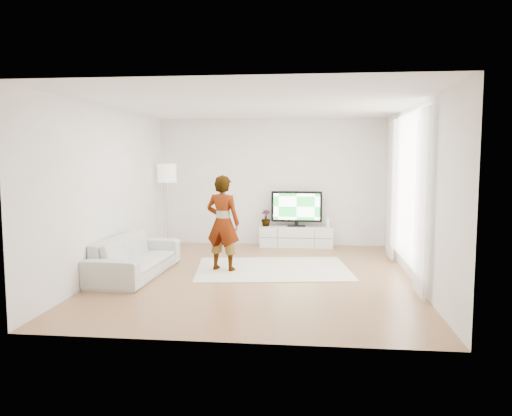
# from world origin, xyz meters

# --- Properties ---
(floor) EXTENTS (6.00, 6.00, 0.00)m
(floor) POSITION_xyz_m (0.00, 0.00, 0.00)
(floor) COLOR #A17049
(floor) RESTS_ON ground
(ceiling) EXTENTS (6.00, 6.00, 0.00)m
(ceiling) POSITION_xyz_m (0.00, 0.00, 2.80)
(ceiling) COLOR white
(ceiling) RESTS_ON wall_back
(wall_left) EXTENTS (0.02, 6.00, 2.80)m
(wall_left) POSITION_xyz_m (-2.50, 0.00, 1.40)
(wall_left) COLOR white
(wall_left) RESTS_ON floor
(wall_right) EXTENTS (0.02, 6.00, 2.80)m
(wall_right) POSITION_xyz_m (2.50, 0.00, 1.40)
(wall_right) COLOR white
(wall_right) RESTS_ON floor
(wall_back) EXTENTS (5.00, 0.02, 2.80)m
(wall_back) POSITION_xyz_m (0.00, 3.00, 1.40)
(wall_back) COLOR white
(wall_back) RESTS_ON floor
(wall_front) EXTENTS (5.00, 0.02, 2.80)m
(wall_front) POSITION_xyz_m (0.00, -3.00, 1.40)
(wall_front) COLOR white
(wall_front) RESTS_ON floor
(window) EXTENTS (0.01, 2.60, 2.50)m
(window) POSITION_xyz_m (2.48, 0.30, 1.45)
(window) COLOR white
(window) RESTS_ON wall_right
(curtain_near) EXTENTS (0.04, 0.70, 2.60)m
(curtain_near) POSITION_xyz_m (2.40, -1.00, 1.35)
(curtain_near) COLOR white
(curtain_near) RESTS_ON floor
(curtain_far) EXTENTS (0.04, 0.70, 2.60)m
(curtain_far) POSITION_xyz_m (2.40, 1.60, 1.35)
(curtain_far) COLOR white
(curtain_far) RESTS_ON floor
(media_console) EXTENTS (1.58, 0.45, 0.45)m
(media_console) POSITION_xyz_m (0.57, 2.76, 0.22)
(media_console) COLOR white
(media_console) RESTS_ON floor
(television) EXTENTS (1.11, 0.22, 0.77)m
(television) POSITION_xyz_m (0.57, 2.79, 0.86)
(television) COLOR black
(television) RESTS_ON media_console
(game_console) EXTENTS (0.07, 0.16, 0.21)m
(game_console) POSITION_xyz_m (1.27, 2.76, 0.55)
(game_console) COLOR white
(game_console) RESTS_ON media_console
(potted_plant) EXTENTS (0.22, 0.22, 0.36)m
(potted_plant) POSITION_xyz_m (-0.10, 2.77, 0.63)
(potted_plant) COLOR #3F7238
(potted_plant) RESTS_ON media_console
(rug) EXTENTS (2.87, 2.24, 0.01)m
(rug) POSITION_xyz_m (0.22, 0.52, 0.01)
(rug) COLOR beige
(rug) RESTS_ON floor
(player) EXTENTS (0.68, 0.53, 1.65)m
(player) POSITION_xyz_m (-0.63, 0.32, 0.84)
(player) COLOR #334772
(player) RESTS_ON rug
(sofa) EXTENTS (0.95, 2.23, 0.64)m
(sofa) POSITION_xyz_m (-2.02, -0.17, 0.32)
(sofa) COLOR silver
(sofa) RESTS_ON floor
(floor_lamp) EXTENTS (0.40, 0.40, 1.81)m
(floor_lamp) POSITION_xyz_m (-2.20, 2.36, 1.54)
(floor_lamp) COLOR silver
(floor_lamp) RESTS_ON floor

